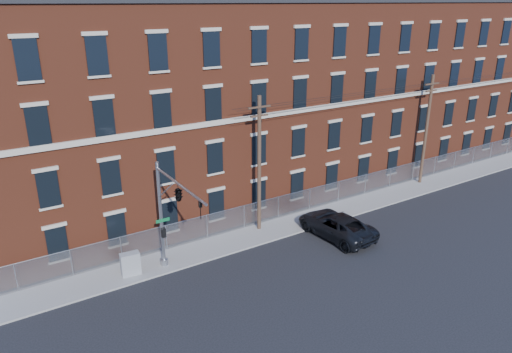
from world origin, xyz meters
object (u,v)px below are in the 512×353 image
(pickup_truck, at_px, (336,225))
(utility_cabinet, at_px, (130,264))
(traffic_signal_mast, at_px, (174,202))
(utility_pole_near, at_px, (259,162))

(pickup_truck, distance_m, utility_cabinet, 14.64)
(utility_cabinet, bearing_deg, traffic_signal_mast, -41.02)
(utility_pole_near, height_order, pickup_truck, utility_pole_near)
(traffic_signal_mast, bearing_deg, utility_cabinet, 133.12)
(traffic_signal_mast, relative_size, pickup_truck, 1.13)
(traffic_signal_mast, relative_size, utility_cabinet, 4.78)
(pickup_truck, xyz_separation_m, utility_cabinet, (-14.37, 2.76, -0.01))
(utility_pole_near, bearing_deg, pickup_truck, -42.51)
(utility_pole_near, xyz_separation_m, utility_cabinet, (-10.19, -1.08, -4.49))
(utility_pole_near, height_order, utility_cabinet, utility_pole_near)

